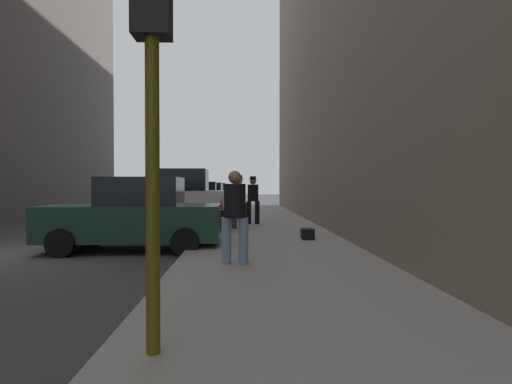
# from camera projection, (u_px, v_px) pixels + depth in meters

# --- Properties ---
(ground_plane) EXTENTS (120.00, 120.00, 0.00)m
(ground_plane) POSITION_uv_depth(u_px,v_px,m) (10.00, 256.00, 9.02)
(ground_plane) COLOR #38383A
(sidewalk) EXTENTS (4.00, 40.00, 0.15)m
(sidewalk) POSITION_uv_depth(u_px,v_px,m) (274.00, 251.00, 9.23)
(sidewalk) COLOR gray
(sidewalk) RESTS_ON ground_plane
(parked_dark_green_sedan) EXTENTS (4.24, 2.13, 1.79)m
(parked_dark_green_sedan) POSITION_uv_depth(u_px,v_px,m) (136.00, 216.00, 9.79)
(parked_dark_green_sedan) COLOR #193828
(parked_dark_green_sedan) RESTS_ON ground_plane
(parked_white_van) EXTENTS (4.61, 2.08, 2.25)m
(parked_white_van) POSITION_uv_depth(u_px,v_px,m) (178.00, 199.00, 16.23)
(parked_white_van) COLOR silver
(parked_white_van) RESTS_ON ground_plane
(parked_blue_sedan) EXTENTS (4.25, 2.15, 1.79)m
(parked_blue_sedan) POSITION_uv_depth(u_px,v_px,m) (197.00, 198.00, 23.02)
(parked_blue_sedan) COLOR navy
(parked_blue_sedan) RESTS_ON ground_plane
(parked_gray_coupe) EXTENTS (4.27, 2.19, 1.79)m
(parked_gray_coupe) POSITION_uv_depth(u_px,v_px,m) (207.00, 195.00, 29.81)
(parked_gray_coupe) COLOR slate
(parked_gray_coupe) RESTS_ON ground_plane
(parked_silver_sedan) EXTENTS (4.25, 2.16, 1.79)m
(parked_silver_sedan) POSITION_uv_depth(u_px,v_px,m) (213.00, 193.00, 36.17)
(parked_silver_sedan) COLOR #B7BABF
(parked_silver_sedan) RESTS_ON ground_plane
(fire_hydrant) EXTENTS (0.42, 0.22, 0.70)m
(fire_hydrant) POSITION_uv_depth(u_px,v_px,m) (221.00, 214.00, 15.16)
(fire_hydrant) COLOR red
(fire_hydrant) RESTS_ON sidewalk
(traffic_light) EXTENTS (0.32, 0.32, 3.60)m
(traffic_light) POSITION_uv_depth(u_px,v_px,m) (152.00, 49.00, 3.39)
(traffic_light) COLOR #514C0F
(traffic_light) RESTS_ON sidewalk
(pedestrian_with_beanie) EXTENTS (0.50, 0.41, 1.78)m
(pedestrian_with_beanie) POSITION_uv_depth(u_px,v_px,m) (239.00, 199.00, 13.29)
(pedestrian_with_beanie) COLOR #333338
(pedestrian_with_beanie) RESTS_ON sidewalk
(pedestrian_in_jeans) EXTENTS (0.52, 0.46, 1.71)m
(pedestrian_in_jeans) POSITION_uv_depth(u_px,v_px,m) (235.00, 212.00, 7.31)
(pedestrian_in_jeans) COLOR #728CB2
(pedestrian_in_jeans) RESTS_ON sidewalk
(pedestrian_with_fedora) EXTENTS (0.52, 0.45, 1.78)m
(pedestrian_with_fedora) POSITION_uv_depth(u_px,v_px,m) (253.00, 198.00, 14.83)
(pedestrian_with_fedora) COLOR black
(pedestrian_with_fedora) RESTS_ON sidewalk
(rolling_suitcase) EXTENTS (0.45, 0.61, 1.04)m
(rolling_suitcase) POSITION_uv_depth(u_px,v_px,m) (222.00, 220.00, 12.48)
(rolling_suitcase) COLOR black
(rolling_suitcase) RESTS_ON sidewalk
(duffel_bag) EXTENTS (0.32, 0.44, 0.28)m
(duffel_bag) POSITION_uv_depth(u_px,v_px,m) (307.00, 234.00, 10.68)
(duffel_bag) COLOR black
(duffel_bag) RESTS_ON sidewalk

